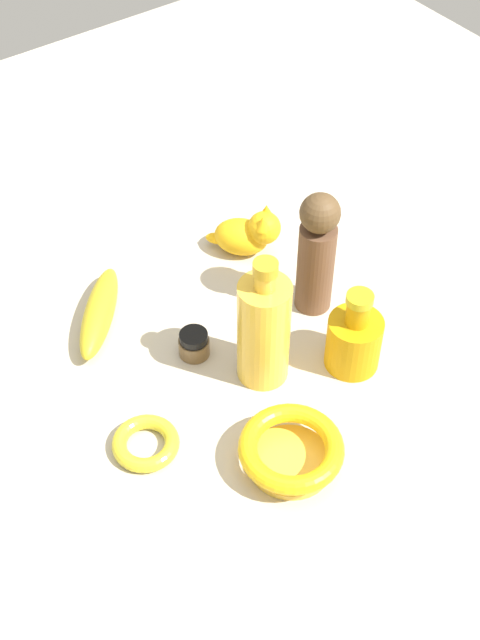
{
  "coord_description": "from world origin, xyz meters",
  "views": [
    {
      "loc": [
        0.69,
        -0.5,
        1.0
      ],
      "look_at": [
        0.0,
        0.0,
        0.09
      ],
      "focal_mm": 48.65,
      "sensor_mm": 36.0,
      "label": 1
    }
  ],
  "objects_px": {
    "bottle_short": "(354,339)",
    "bangle": "(146,443)",
    "cat_figurine": "(248,233)",
    "bowl": "(291,451)",
    "banana": "(99,312)",
    "bottle_tall": "(264,330)",
    "nail_polish_jar": "(194,344)",
    "person_figure_adult": "(317,252)"
  },
  "relations": [
    {
      "from": "bottle_short",
      "to": "bowl",
      "type": "height_order",
      "value": "bottle_short"
    },
    {
      "from": "bowl",
      "to": "person_figure_adult",
      "type": "distance_m",
      "value": 0.32
    },
    {
      "from": "bottle_short",
      "to": "person_figure_adult",
      "type": "height_order",
      "value": "person_figure_adult"
    },
    {
      "from": "banana",
      "to": "person_figure_adult",
      "type": "relative_size",
      "value": 0.88
    },
    {
      "from": "person_figure_adult",
      "to": "cat_figurine",
      "type": "relative_size",
      "value": 1.93
    },
    {
      "from": "nail_polish_jar",
      "to": "bottle_short",
      "type": "relative_size",
      "value": 0.33
    },
    {
      "from": "nail_polish_jar",
      "to": "cat_figurine",
      "type": "relative_size",
      "value": 0.42
    },
    {
      "from": "cat_figurine",
      "to": "person_figure_adult",
      "type": "bearing_deg",
      "value": 3.85
    },
    {
      "from": "bottle_short",
      "to": "bangle",
      "type": "relative_size",
      "value": 1.52
    },
    {
      "from": "person_figure_adult",
      "to": "bangle",
      "type": "height_order",
      "value": "person_figure_adult"
    },
    {
      "from": "cat_figurine",
      "to": "bottle_short",
      "type": "bearing_deg",
      "value": -3.88
    },
    {
      "from": "nail_polish_jar",
      "to": "bowl",
      "type": "xyz_separation_m",
      "value": [
        0.24,
        -0.0,
        0.01
      ]
    },
    {
      "from": "bowl",
      "to": "bottle_short",
      "type": "bearing_deg",
      "value": 115.69
    },
    {
      "from": "person_figure_adult",
      "to": "bottle_tall",
      "type": "relative_size",
      "value": 0.98
    },
    {
      "from": "nail_polish_jar",
      "to": "cat_figurine",
      "type": "height_order",
      "value": "cat_figurine"
    },
    {
      "from": "bowl",
      "to": "nail_polish_jar",
      "type": "bearing_deg",
      "value": 178.88
    },
    {
      "from": "bowl",
      "to": "person_figure_adult",
      "type": "xyz_separation_m",
      "value": [
        -0.22,
        0.22,
        0.08
      ]
    },
    {
      "from": "nail_polish_jar",
      "to": "cat_figurine",
      "type": "xyz_separation_m",
      "value": [
        -0.14,
        0.2,
        0.02
      ]
    },
    {
      "from": "cat_figurine",
      "to": "bottle_tall",
      "type": "distance_m",
      "value": 0.27
    },
    {
      "from": "banana",
      "to": "cat_figurine",
      "type": "height_order",
      "value": "cat_figurine"
    },
    {
      "from": "bangle",
      "to": "cat_figurine",
      "type": "bearing_deg",
      "value": 124.51
    },
    {
      "from": "banana",
      "to": "cat_figurine",
      "type": "bearing_deg",
      "value": 130.71
    },
    {
      "from": "bottle_tall",
      "to": "bowl",
      "type": "bearing_deg",
      "value": -23.64
    },
    {
      "from": "bottle_tall",
      "to": "cat_figurine",
      "type": "bearing_deg",
      "value": 148.43
    },
    {
      "from": "nail_polish_jar",
      "to": "bangle",
      "type": "height_order",
      "value": "nail_polish_jar"
    },
    {
      "from": "bowl",
      "to": "cat_figurine",
      "type": "height_order",
      "value": "cat_figurine"
    },
    {
      "from": "nail_polish_jar",
      "to": "bottle_tall",
      "type": "bearing_deg",
      "value": 34.57
    },
    {
      "from": "bottle_short",
      "to": "person_figure_adult",
      "type": "relative_size",
      "value": 0.65
    },
    {
      "from": "nail_polish_jar",
      "to": "bottle_tall",
      "type": "distance_m",
      "value": 0.13
    },
    {
      "from": "nail_polish_jar",
      "to": "person_figure_adult",
      "type": "relative_size",
      "value": 0.22
    },
    {
      "from": "bangle",
      "to": "banana",
      "type": "bearing_deg",
      "value": 164.81
    },
    {
      "from": "bangle",
      "to": "bottle_tall",
      "type": "bearing_deg",
      "value": 94.06
    },
    {
      "from": "banana",
      "to": "person_figure_adult",
      "type": "distance_m",
      "value": 0.35
    },
    {
      "from": "bowl",
      "to": "bangle",
      "type": "relative_size",
      "value": 1.53
    },
    {
      "from": "bowl",
      "to": "bottle_tall",
      "type": "bearing_deg",
      "value": 156.36
    },
    {
      "from": "bottle_short",
      "to": "cat_figurine",
      "type": "bearing_deg",
      "value": 176.12
    },
    {
      "from": "banana",
      "to": "bottle_short",
      "type": "bearing_deg",
      "value": 83.51
    },
    {
      "from": "nail_polish_jar",
      "to": "bowl",
      "type": "bearing_deg",
      "value": -1.12
    },
    {
      "from": "banana",
      "to": "bangle",
      "type": "relative_size",
      "value": 2.05
    },
    {
      "from": "nail_polish_jar",
      "to": "cat_figurine",
      "type": "bearing_deg",
      "value": 124.19
    },
    {
      "from": "bangle",
      "to": "bottle_short",
      "type": "bearing_deg",
      "value": 81.84
    },
    {
      "from": "banana",
      "to": "bottle_tall",
      "type": "distance_m",
      "value": 0.28
    }
  ]
}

